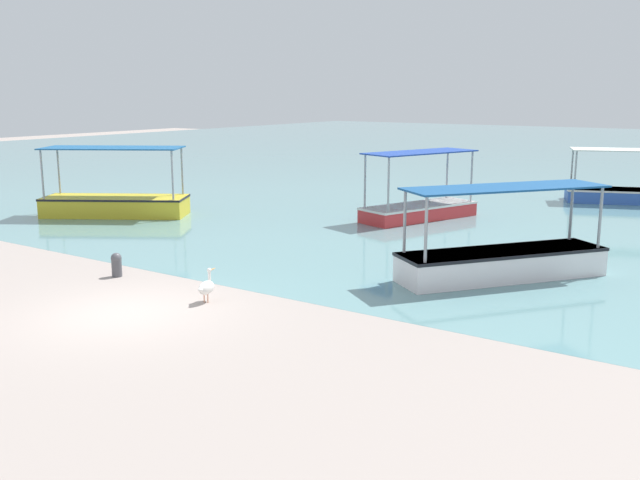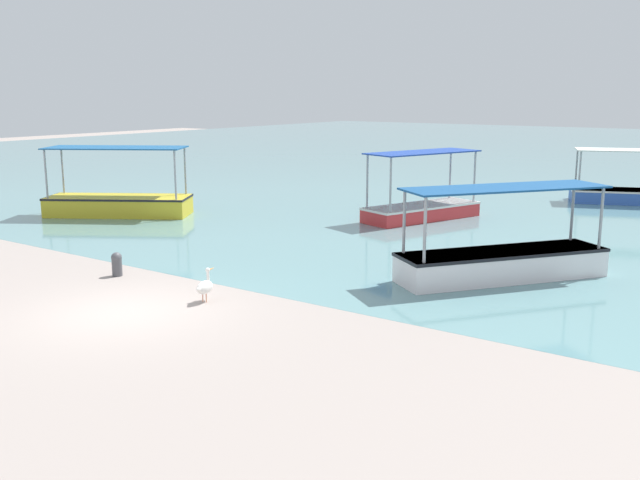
{
  "view_description": "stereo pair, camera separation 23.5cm",
  "coord_description": "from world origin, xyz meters",
  "px_view_note": "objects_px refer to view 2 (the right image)",
  "views": [
    {
      "loc": [
        12.31,
        -10.16,
        4.89
      ],
      "look_at": [
        1.24,
        5.98,
        0.8
      ],
      "focal_mm": 40.0,
      "sensor_mm": 36.0,
      "label": 1
    },
    {
      "loc": [
        12.51,
        -10.03,
        4.89
      ],
      "look_at": [
        1.24,
        5.98,
        0.8
      ],
      "focal_mm": 40.0,
      "sensor_mm": 36.0,
      "label": 2
    }
  ],
  "objects_px": {
    "pelican": "(205,286)",
    "fishing_boat_far_right": "(502,259)",
    "fishing_boat_outer": "(119,202)",
    "mooring_bollard": "(117,263)",
    "fishing_boat_near_left": "(421,207)"
  },
  "relations": [
    {
      "from": "fishing_boat_far_right",
      "to": "pelican",
      "type": "bearing_deg",
      "value": -129.28
    },
    {
      "from": "fishing_boat_outer",
      "to": "pelican",
      "type": "height_order",
      "value": "fishing_boat_outer"
    },
    {
      "from": "fishing_boat_outer",
      "to": "fishing_boat_far_right",
      "type": "bearing_deg",
      "value": -2.58
    },
    {
      "from": "fishing_boat_far_right",
      "to": "fishing_boat_near_left",
      "type": "bearing_deg",
      "value": 130.57
    },
    {
      "from": "fishing_boat_near_left",
      "to": "fishing_boat_outer",
      "type": "xyz_separation_m",
      "value": [
        -10.4,
        -6.18,
        0.06
      ]
    },
    {
      "from": "fishing_boat_far_right",
      "to": "fishing_boat_near_left",
      "type": "distance_m",
      "value": 9.11
    },
    {
      "from": "pelican",
      "to": "fishing_boat_far_right",
      "type": "bearing_deg",
      "value": 50.72
    },
    {
      "from": "fishing_boat_outer",
      "to": "mooring_bollard",
      "type": "height_order",
      "value": "fishing_boat_outer"
    },
    {
      "from": "fishing_boat_far_right",
      "to": "mooring_bollard",
      "type": "bearing_deg",
      "value": -146.7
    },
    {
      "from": "fishing_boat_outer",
      "to": "mooring_bollard",
      "type": "distance_m",
      "value": 10.01
    },
    {
      "from": "fishing_boat_far_right",
      "to": "mooring_bollard",
      "type": "distance_m",
      "value": 10.32
    },
    {
      "from": "pelican",
      "to": "mooring_bollard",
      "type": "bearing_deg",
      "value": 173.79
    },
    {
      "from": "fishing_boat_far_right",
      "to": "pelican",
      "type": "xyz_separation_m",
      "value": [
        -4.96,
        -6.06,
        -0.17
      ]
    },
    {
      "from": "fishing_boat_outer",
      "to": "pelican",
      "type": "distance_m",
      "value": 13.24
    },
    {
      "from": "fishing_boat_far_right",
      "to": "pelican",
      "type": "relative_size",
      "value": 6.84
    }
  ]
}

